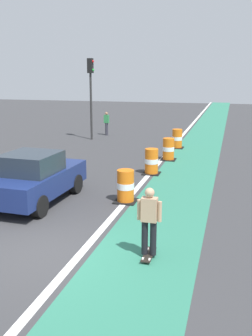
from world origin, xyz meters
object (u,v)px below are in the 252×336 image
(skateboarder_on_lane, at_px, (149,221))
(traffic_barrel_back, at_px, (168,149))
(parked_sedan_nearest, at_px, (35,178))
(traffic_barrel_front, at_px, (126,186))
(traffic_light_corner, at_px, (91,85))
(traffic_barrel_mid, at_px, (151,162))
(pedestrian_crossing, at_px, (107,123))
(traffic_barrel_far, at_px, (177,139))

(skateboarder_on_lane, distance_m, traffic_barrel_back, 10.63)
(parked_sedan_nearest, relative_size, traffic_barrel_front, 3.82)
(traffic_light_corner, bearing_deg, traffic_barrel_mid, -54.33)
(traffic_barrel_back, distance_m, pedestrian_crossing, 8.68)
(traffic_barrel_back, bearing_deg, skateboarder_on_lane, -83.10)
(skateboarder_on_lane, xyz_separation_m, traffic_barrel_mid, (-1.52, 7.63, -0.38))
(traffic_barrel_front, height_order, traffic_light_corner, traffic_light_corner)
(pedestrian_crossing, bearing_deg, traffic_barrel_far, -32.77)
(traffic_barrel_front, bearing_deg, skateboarder_on_lane, -66.94)
(pedestrian_crossing, bearing_deg, traffic_light_corner, -101.19)
(parked_sedan_nearest, bearing_deg, pedestrian_crossing, 98.88)
(traffic_barrel_far, bearing_deg, traffic_barrel_mid, -91.96)
(skateboarder_on_lane, xyz_separation_m, traffic_barrel_front, (-1.60, 3.75, -0.38))
(traffic_light_corner, bearing_deg, traffic_barrel_far, -14.99)
(traffic_barrel_front, relative_size, traffic_barrel_back, 1.00)
(skateboarder_on_lane, height_order, traffic_barrel_far, skateboarder_on_lane)
(traffic_barrel_back, height_order, traffic_barrel_far, same)
(skateboarder_on_lane, relative_size, traffic_barrel_far, 1.55)
(traffic_barrel_mid, bearing_deg, parked_sedan_nearest, -122.04)
(skateboarder_on_lane, bearing_deg, traffic_barrel_back, 96.90)
(traffic_barrel_far, bearing_deg, skateboarder_on_lane, -84.58)
(parked_sedan_nearest, height_order, traffic_light_corner, traffic_light_corner)
(traffic_barrel_front, distance_m, pedestrian_crossing, 14.50)
(traffic_barrel_mid, height_order, traffic_barrel_far, same)
(parked_sedan_nearest, distance_m, traffic_light_corner, 13.00)
(parked_sedan_nearest, distance_m, traffic_barrel_back, 8.26)
(traffic_barrel_front, distance_m, traffic_barrel_far, 10.09)
(traffic_barrel_back, distance_m, traffic_barrel_far, 3.29)
(skateboarder_on_lane, height_order, traffic_light_corner, traffic_light_corner)
(skateboarder_on_lane, height_order, parked_sedan_nearest, parked_sedan_nearest)
(traffic_barrel_far, xyz_separation_m, traffic_light_corner, (-5.78, 1.55, 2.97))
(pedestrian_crossing, bearing_deg, parked_sedan_nearest, -81.12)
(traffic_barrel_mid, distance_m, traffic_barrel_far, 6.21)
(traffic_barrel_mid, height_order, traffic_barrel_back, same)
(parked_sedan_nearest, xyz_separation_m, traffic_barrel_mid, (2.94, 4.70, -0.30))
(traffic_light_corner, bearing_deg, parked_sedan_nearest, -78.09)
(traffic_barrel_back, xyz_separation_m, traffic_light_corner, (-5.81, 4.83, 2.97))
(traffic_barrel_front, xyz_separation_m, pedestrian_crossing, (-5.11, 13.56, 0.33))
(traffic_barrel_back, xyz_separation_m, pedestrian_crossing, (-5.43, 6.76, 0.33))
(traffic_barrel_far, bearing_deg, traffic_barrel_back, -89.38)
(traffic_barrel_back, bearing_deg, traffic_light_corner, 140.26)
(parked_sedan_nearest, relative_size, traffic_barrel_far, 3.82)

